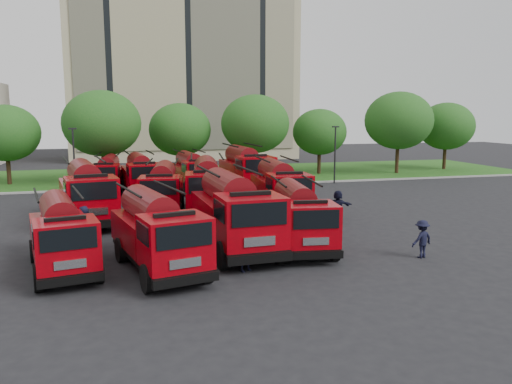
% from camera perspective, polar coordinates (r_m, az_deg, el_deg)
% --- Properties ---
extents(ground, '(140.00, 140.00, 0.00)m').
position_cam_1_polar(ground, '(25.56, -0.63, -5.14)').
color(ground, black).
rests_on(ground, ground).
extents(lawn, '(70.00, 16.00, 0.12)m').
position_cam_1_polar(lawn, '(50.79, -7.66, 1.94)').
color(lawn, '#164A13').
rests_on(lawn, ground).
extents(curb, '(70.00, 0.30, 0.14)m').
position_cam_1_polar(curb, '(42.83, -6.36, 0.66)').
color(curb, gray).
rests_on(curb, ground).
extents(apartment_building, '(30.00, 14.18, 25.00)m').
position_cam_1_polar(apartment_building, '(72.70, -8.39, 13.86)').
color(apartment_building, tan).
rests_on(apartment_building, ground).
extents(tree_1, '(5.71, 5.71, 6.98)m').
position_cam_1_polar(tree_1, '(48.16, -26.69, 6.04)').
color(tree_1, '#382314').
rests_on(tree_1, ground).
extents(tree_2, '(6.72, 6.72, 8.22)m').
position_cam_1_polar(tree_2, '(45.62, -17.22, 7.49)').
color(tree_2, '#382314').
rests_on(tree_2, ground).
extents(tree_3, '(5.88, 5.88, 7.19)m').
position_cam_1_polar(tree_3, '(48.34, -8.67, 7.06)').
color(tree_3, '#382314').
rests_on(tree_3, ground).
extents(tree_4, '(6.55, 6.55, 8.01)m').
position_cam_1_polar(tree_4, '(48.07, -0.10, 7.79)').
color(tree_4, '#382314').
rests_on(tree_4, ground).
extents(tree_5, '(5.46, 5.46, 6.68)m').
position_cam_1_polar(tree_5, '(51.22, 7.28, 6.82)').
color(tree_5, '#382314').
rests_on(tree_5, ground).
extents(tree_6, '(6.89, 6.89, 8.42)m').
position_cam_1_polar(tree_6, '(53.35, 16.00, 7.86)').
color(tree_6, '#382314').
rests_on(tree_6, ground).
extents(tree_7, '(6.05, 6.05, 7.39)m').
position_cam_1_polar(tree_7, '(58.84, 20.92, 7.04)').
color(tree_7, '#382314').
rests_on(tree_7, ground).
extents(lamp_post_0, '(0.60, 0.25, 5.11)m').
position_cam_1_polar(lamp_post_0, '(41.60, -20.08, 3.85)').
color(lamp_post_0, black).
rests_on(lamp_post_0, ground).
extents(lamp_post_1, '(0.60, 0.25, 5.11)m').
position_cam_1_polar(lamp_post_1, '(45.11, 9.02, 4.64)').
color(lamp_post_1, black).
rests_on(lamp_post_1, ground).
extents(fire_truck_0, '(3.40, 6.67, 2.90)m').
position_cam_1_polar(fire_truck_0, '(21.44, -21.32, -4.53)').
color(fire_truck_0, black).
rests_on(fire_truck_0, ground).
extents(fire_truck_1, '(3.81, 7.15, 3.10)m').
position_cam_1_polar(fire_truck_1, '(20.39, -11.24, -4.46)').
color(fire_truck_1, black).
rests_on(fire_truck_1, ground).
extents(fire_truck_2, '(3.17, 7.79, 3.48)m').
position_cam_1_polar(fire_truck_2, '(22.90, -2.51, -2.32)').
color(fire_truck_2, black).
rests_on(fire_truck_2, ground).
extents(fire_truck_3, '(2.98, 6.69, 2.95)m').
position_cam_1_polar(fire_truck_3, '(23.37, 4.94, -2.79)').
color(fire_truck_3, black).
rests_on(fire_truck_3, ground).
extents(fire_truck_4, '(3.89, 7.94, 3.46)m').
position_cam_1_polar(fire_truck_4, '(30.18, -18.76, -0.06)').
color(fire_truck_4, black).
rests_on(fire_truck_4, ground).
extents(fire_truck_5, '(3.25, 7.08, 3.11)m').
position_cam_1_polar(fire_truck_5, '(31.73, -10.63, 0.37)').
color(fire_truck_5, black).
rests_on(fire_truck_5, ground).
extents(fire_truck_6, '(3.54, 7.80, 3.43)m').
position_cam_1_polar(fire_truck_6, '(31.11, -5.59, 0.61)').
color(fire_truck_6, black).
rests_on(fire_truck_6, ground).
extents(fire_truck_7, '(2.91, 7.22, 3.23)m').
position_cam_1_polar(fire_truck_7, '(31.58, 2.70, 0.59)').
color(fire_truck_7, black).
rests_on(fire_truck_7, ground).
extents(fire_truck_8, '(2.75, 6.53, 2.90)m').
position_cam_1_polar(fire_truck_8, '(41.12, -16.59, 1.95)').
color(fire_truck_8, black).
rests_on(fire_truck_8, ground).
extents(fire_truck_9, '(3.04, 7.10, 3.15)m').
position_cam_1_polar(fire_truck_9, '(39.02, -13.02, 1.91)').
color(fire_truck_9, black).
rests_on(fire_truck_9, ground).
extents(fire_truck_10, '(3.09, 6.99, 3.08)m').
position_cam_1_polar(fire_truck_10, '(40.82, -7.32, 2.33)').
color(fire_truck_10, black).
rests_on(fire_truck_10, ground).
extents(fire_truck_11, '(3.25, 7.95, 3.55)m').
position_cam_1_polar(fire_truck_11, '(40.46, -1.18, 2.68)').
color(fire_truck_11, black).
rests_on(fire_truck_11, ground).
extents(firefighter_0, '(0.83, 0.76, 1.85)m').
position_cam_1_polar(firefighter_0, '(20.20, -1.13, -9.02)').
color(firefighter_0, black).
rests_on(firefighter_0, ground).
extents(firefighter_1, '(0.84, 0.50, 1.65)m').
position_cam_1_polar(firefighter_1, '(19.26, -7.10, -10.00)').
color(firefighter_1, '#B1220D').
rests_on(firefighter_1, ground).
extents(firefighter_2, '(0.67, 0.98, 1.54)m').
position_cam_1_polar(firefighter_2, '(24.83, 7.79, -5.65)').
color(firefighter_2, '#B1220D').
rests_on(firefighter_2, ground).
extents(firefighter_3, '(1.19, 0.84, 1.67)m').
position_cam_1_polar(firefighter_3, '(23.16, 18.33, -7.11)').
color(firefighter_3, black).
rests_on(firefighter_3, ground).
extents(firefighter_4, '(0.98, 0.96, 1.70)m').
position_cam_1_polar(firefighter_4, '(26.44, -18.93, -5.16)').
color(firefighter_4, black).
rests_on(firefighter_4, ground).
extents(firefighter_5, '(1.84, 1.14, 1.85)m').
position_cam_1_polar(firefighter_5, '(29.43, 9.27, -3.37)').
color(firefighter_5, black).
rests_on(firefighter_5, ground).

